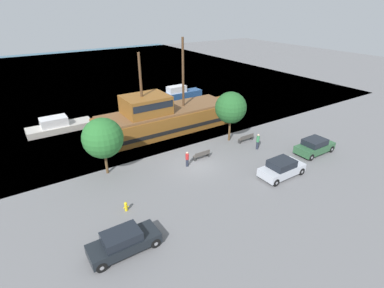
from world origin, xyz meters
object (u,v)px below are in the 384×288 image
object	(u,v)px
parked_car_curb_rear	(282,168)
pedestrian_walking_near	(258,141)
fire_hydrant	(126,206)
pedestrian_walking_far	(187,159)
moored_boat_outer	(58,126)
parked_car_curb_front	(124,242)
bench_promenade_east	(246,138)
parked_car_curb_mid	(315,146)
moored_boat_dockside	(179,93)
pirate_ship	(164,117)
bench_promenade_west	(202,155)

from	to	relation	value
parked_car_curb_rear	pedestrian_walking_near	world-z (taller)	pedestrian_walking_near
fire_hydrant	pedestrian_walking_far	bearing A→B (deg)	22.91
moored_boat_outer	pedestrian_walking_far	bearing A→B (deg)	-62.21
moored_boat_outer	fire_hydrant	size ratio (longest dim) A/B	9.90
parked_car_curb_front	fire_hydrant	size ratio (longest dim) A/B	5.85
bench_promenade_east	pedestrian_walking_far	size ratio (longest dim) A/B	1.29
parked_car_curb_front	parked_car_curb_mid	size ratio (longest dim) A/B	1.03
pedestrian_walking_near	parked_car_curb_mid	bearing A→B (deg)	-42.80
parked_car_curb_rear	moored_boat_outer	bearing A→B (deg)	123.22
moored_boat_dockside	parked_car_curb_front	world-z (taller)	moored_boat_dockside
parked_car_curb_rear	pedestrian_walking_far	bearing A→B (deg)	134.53
parked_car_curb_rear	parked_car_curb_mid	bearing A→B (deg)	11.03
bench_promenade_east	pedestrian_walking_far	world-z (taller)	pedestrian_walking_far
pirate_ship	fire_hydrant	xyz separation A→B (m)	(-9.97, -12.16, -1.31)
fire_hydrant	bench_promenade_east	size ratio (longest dim) A/B	0.39
bench_promenade_west	pedestrian_walking_far	bearing A→B (deg)	-167.61
parked_car_curb_front	moored_boat_dockside	bearing A→B (deg)	52.87
parked_car_curb_mid	pedestrian_walking_far	bearing A→B (deg)	158.32
bench_promenade_east	pedestrian_walking_near	bearing A→B (deg)	-97.98
moored_boat_outer	pirate_ship	bearing A→B (deg)	-32.93
parked_car_curb_rear	moored_boat_dockside	bearing A→B (deg)	79.34
bench_promenade_east	pedestrian_walking_near	size ratio (longest dim) A/B	1.12
pedestrian_walking_near	parked_car_curb_rear	bearing A→B (deg)	-112.44
pirate_ship	bench_promenade_east	xyz separation A→B (m)	(6.13, -7.95, -1.28)
parked_car_curb_mid	parked_car_curb_front	bearing A→B (deg)	-174.79
pirate_ship	moored_boat_outer	bearing A→B (deg)	147.07
fire_hydrant	bench_promenade_west	distance (m)	10.23
moored_boat_outer	parked_car_curb_mid	bearing A→B (deg)	-45.04
moored_boat_outer	pedestrian_walking_near	world-z (taller)	moored_boat_outer
moored_boat_outer	parked_car_curb_rear	bearing A→B (deg)	-56.78
pedestrian_walking_far	bench_promenade_west	bearing A→B (deg)	12.39
fire_hydrant	bench_promenade_east	distance (m)	16.64
bench_promenade_west	pedestrian_walking_near	world-z (taller)	pedestrian_walking_near
moored_boat_outer	parked_car_curb_rear	xyz separation A→B (m)	(14.57, -22.24, 0.14)
moored_boat_dockside	fire_hydrant	distance (m)	29.49
bench_promenade_east	fire_hydrant	bearing A→B (deg)	-165.34
moored_boat_outer	bench_promenade_west	distance (m)	18.76
fire_hydrant	pedestrian_walking_far	world-z (taller)	pedestrian_walking_far
parked_car_curb_rear	pedestrian_walking_far	xyz separation A→B (m)	(-6.13, 6.23, -0.04)
parked_car_curb_front	parked_car_curb_rear	bearing A→B (deg)	2.74
parked_car_curb_front	bench_promenade_west	bearing A→B (deg)	33.42
bench_promenade_west	pedestrian_walking_far	distance (m)	2.09
fire_hydrant	bench_promenade_east	bearing A→B (deg)	14.66
parked_car_curb_front	bench_promenade_east	world-z (taller)	parked_car_curb_front
moored_boat_outer	pedestrian_walking_far	distance (m)	18.10
parked_car_curb_mid	pedestrian_walking_near	world-z (taller)	pedestrian_walking_near
pedestrian_walking_near	bench_promenade_east	bearing A→B (deg)	82.02
parked_car_curb_mid	pedestrian_walking_far	world-z (taller)	parked_car_curb_mid
moored_boat_outer	pedestrian_walking_near	size ratio (longest dim) A/B	4.31
pirate_ship	fire_hydrant	world-z (taller)	pirate_ship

